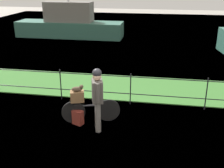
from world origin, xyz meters
TOP-DOWN VIEW (x-y plane):
  - ground_plane at (0.00, 0.00)m, footprint 60.00×60.00m
  - grass_strip at (0.00, 3.55)m, footprint 27.00×2.40m
  - harbor_water at (0.00, 10.70)m, footprint 30.00×30.00m
  - iron_fence at (-0.00, 2.17)m, footprint 18.04×0.04m
  - bicycle_main at (-0.95, 0.87)m, footprint 1.54×0.50m
  - wooden_crate at (-1.27, 0.77)m, footprint 0.42×0.34m
  - terrier_dog at (-1.25, 0.78)m, footprint 0.32×0.22m
  - cyclist_person at (-0.66, 0.48)m, footprint 0.36×0.52m
  - backpack_on_paving at (-1.26, 0.68)m, footprint 0.33×0.28m
  - moored_boat_mid at (-5.12, 11.97)m, footprint 7.01×1.71m

SIDE VIEW (x-z plane):
  - ground_plane at x=0.00m, z-range 0.00..0.00m
  - harbor_water at x=0.00m, z-range 0.00..0.00m
  - grass_strip at x=0.00m, z-range 0.00..0.03m
  - backpack_on_paving at x=-1.26m, z-range 0.00..0.40m
  - bicycle_main at x=-0.95m, z-range 0.02..0.66m
  - iron_fence at x=0.00m, z-range 0.09..1.11m
  - wooden_crate at x=-1.27m, z-range 0.64..0.93m
  - moored_boat_mid at x=-5.12m, z-range -1.11..2.76m
  - cyclist_person at x=-0.66m, z-range 0.16..1.84m
  - terrier_dog at x=-1.25m, z-range 0.91..1.09m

